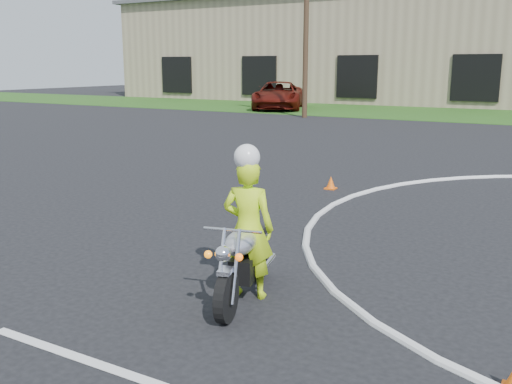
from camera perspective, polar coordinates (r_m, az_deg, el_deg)
The scene contains 4 objects.
primary_motorcycle at distance 6.91m, azimuth -1.26°, elevation -6.89°, with size 0.73×1.92×1.03m.
rider_primary_grp at distance 6.90m, azimuth -0.79°, elevation -3.26°, with size 0.71×0.55×1.90m.
pickup_grp at distance 37.35m, azimuth 2.26°, elevation 9.62°, with size 5.13×7.00×1.77m.
warehouse at distance 50.26m, azimuth 11.17°, elevation 13.89°, with size 41.00×17.00×8.30m.
Camera 1 is at (-1.78, -7.55, 2.80)m, focal length 40.00 mm.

